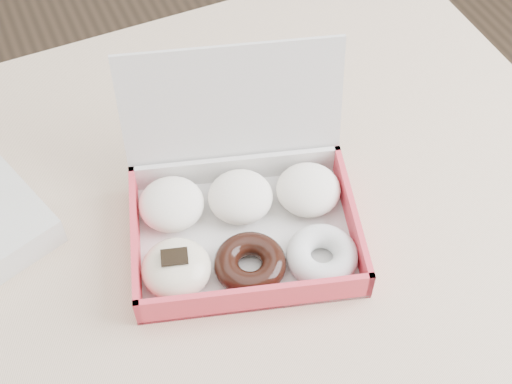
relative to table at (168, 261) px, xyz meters
name	(u,v)px	position (x,y,z in m)	size (l,w,h in m)	color
table	(168,261)	(0.00, 0.00, 0.00)	(1.20, 0.80, 0.75)	tan
donut_box	(241,215)	(0.09, -0.04, 0.11)	(0.34, 0.31, 0.20)	silver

